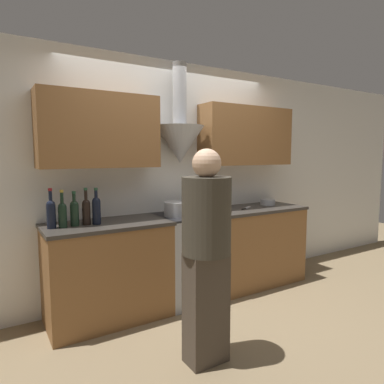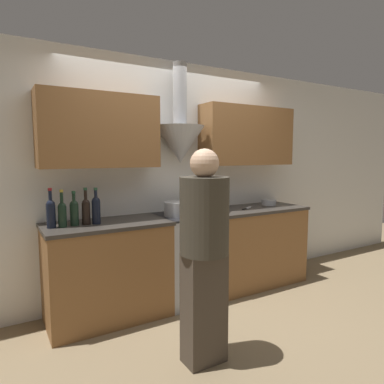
# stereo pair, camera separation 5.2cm
# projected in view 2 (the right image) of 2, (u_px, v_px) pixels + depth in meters

# --- Properties ---
(ground_plane) EXTENTS (12.00, 12.00, 0.00)m
(ground_plane) POSITION_uv_depth(u_px,v_px,m) (203.00, 309.00, 3.50)
(ground_plane) COLOR #847051
(wall_back) EXTENTS (8.40, 0.53, 2.60)m
(wall_back) POSITION_uv_depth(u_px,v_px,m) (177.00, 165.00, 3.85)
(wall_back) COLOR white
(wall_back) RESTS_ON ground_plane
(counter_left) EXTENTS (1.15, 0.62, 0.94)m
(counter_left) POSITION_uv_depth(u_px,v_px,m) (108.00, 270.00, 3.27)
(counter_left) COLOR brown
(counter_left) RESTS_ON ground_plane
(counter_right) EXTENTS (1.26, 0.62, 0.94)m
(counter_right) POSITION_uv_depth(u_px,v_px,m) (253.00, 245.00, 4.19)
(counter_right) COLOR brown
(counter_right) RESTS_ON ground_plane
(stove_range) EXTENTS (0.63, 0.60, 0.94)m
(stove_range) POSITION_uv_depth(u_px,v_px,m) (187.00, 256.00, 3.72)
(stove_range) COLOR #A8AAAF
(stove_range) RESTS_ON ground_plane
(wine_bottle_0) EXTENTS (0.08, 0.08, 0.35)m
(wine_bottle_0) POSITION_uv_depth(u_px,v_px,m) (51.00, 212.00, 2.97)
(wine_bottle_0) COLOR black
(wine_bottle_0) RESTS_ON counter_left
(wine_bottle_1) EXTENTS (0.07, 0.07, 0.33)m
(wine_bottle_1) POSITION_uv_depth(u_px,v_px,m) (62.00, 213.00, 3.00)
(wine_bottle_1) COLOR black
(wine_bottle_1) RESTS_ON counter_left
(wine_bottle_2) EXTENTS (0.08, 0.08, 0.31)m
(wine_bottle_2) POSITION_uv_depth(u_px,v_px,m) (74.00, 211.00, 3.07)
(wine_bottle_2) COLOR black
(wine_bottle_2) RESTS_ON counter_left
(wine_bottle_3) EXTENTS (0.07, 0.07, 0.34)m
(wine_bottle_3) POSITION_uv_depth(u_px,v_px,m) (86.00, 210.00, 3.12)
(wine_bottle_3) COLOR black
(wine_bottle_3) RESTS_ON counter_left
(wine_bottle_4) EXTENTS (0.08, 0.08, 0.34)m
(wine_bottle_4) POSITION_uv_depth(u_px,v_px,m) (96.00, 209.00, 3.14)
(wine_bottle_4) COLOR black
(wine_bottle_4) RESTS_ON counter_left
(stock_pot) EXTENTS (0.26, 0.26, 0.15)m
(stock_pot) POSITION_uv_depth(u_px,v_px,m) (176.00, 209.00, 3.57)
(stock_pot) COLOR #A8AAAF
(stock_pot) RESTS_ON stove_range
(mixing_bowl) EXTENTS (0.30, 0.30, 0.09)m
(mixing_bowl) POSITION_uv_depth(u_px,v_px,m) (198.00, 209.00, 3.75)
(mixing_bowl) COLOR #A8AAAF
(mixing_bowl) RESTS_ON stove_range
(orange_fruit) EXTENTS (0.08, 0.08, 0.08)m
(orange_fruit) POSITION_uv_depth(u_px,v_px,m) (224.00, 207.00, 3.94)
(orange_fruit) COLOR orange
(orange_fruit) RESTS_ON counter_right
(saucepan) EXTENTS (0.19, 0.19, 0.07)m
(saucepan) POSITION_uv_depth(u_px,v_px,m) (269.00, 202.00, 4.35)
(saucepan) COLOR #A8AAAF
(saucepan) RESTS_ON counter_right
(chefs_knife) EXTENTS (0.23, 0.15, 0.01)m
(chefs_knife) POSITION_uv_depth(u_px,v_px,m) (247.00, 208.00, 4.07)
(chefs_knife) COLOR silver
(chefs_knife) RESTS_ON counter_right
(person_foreground_left) EXTENTS (0.36, 0.36, 1.62)m
(person_foreground_left) POSITION_uv_depth(u_px,v_px,m) (204.00, 248.00, 2.53)
(person_foreground_left) COLOR #473D33
(person_foreground_left) RESTS_ON ground_plane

